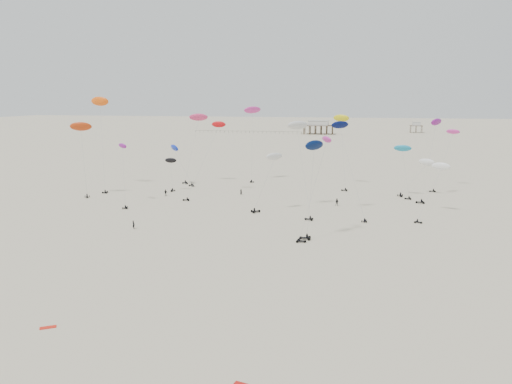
% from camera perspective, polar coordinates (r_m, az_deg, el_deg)
% --- Properties ---
extents(ground_plane, '(900.00, 900.00, 0.00)m').
position_cam_1_polar(ground_plane, '(212.28, 6.29, 3.68)').
color(ground_plane, beige).
extents(pavilion_main, '(21.00, 13.00, 9.80)m').
position_cam_1_polar(pavilion_main, '(361.62, 7.13, 7.25)').
color(pavilion_main, brown).
rests_on(pavilion_main, ground).
extents(pavilion_small, '(9.00, 7.00, 8.00)m').
position_cam_1_polar(pavilion_small, '(392.28, 17.83, 6.98)').
color(pavilion_small, brown).
rests_on(pavilion_small, ground).
extents(pier_fence, '(80.20, 0.20, 1.50)m').
position_cam_1_polar(pier_fence, '(369.91, -0.99, 6.87)').
color(pier_fence, black).
rests_on(pier_fence, ground).
extents(rig_0, '(9.90, 8.24, 11.10)m').
position_cam_1_polar(rig_0, '(141.28, 18.26, 2.39)').
color(rig_0, black).
rests_on(rig_0, ground).
extents(rig_1, '(6.35, 10.07, 15.64)m').
position_cam_1_polar(rig_1, '(126.28, -14.89, 2.86)').
color(rig_1, black).
rests_on(rig_1, ground).
extents(rig_3, '(3.35, 2.88, 9.40)m').
position_cam_1_polar(rig_3, '(141.80, -9.66, 2.40)').
color(rig_3, black).
rests_on(rig_3, ground).
extents(rig_4, '(9.68, 5.91, 12.65)m').
position_cam_1_polar(rig_4, '(151.00, -8.98, 4.33)').
color(rig_4, black).
rests_on(rig_4, ground).
extents(rig_5, '(7.07, 6.79, 13.64)m').
position_cam_1_polar(rig_5, '(114.53, 1.37, 2.04)').
color(rig_5, black).
rests_on(rig_5, ground).
extents(rig_6, '(6.90, 6.79, 19.84)m').
position_cam_1_polar(rig_6, '(140.62, -19.33, 6.33)').
color(rig_6, black).
rests_on(rig_6, ground).
extents(rig_7, '(6.18, 8.63, 19.15)m').
position_cam_1_polar(rig_7, '(92.52, 6.84, 1.16)').
color(rig_7, black).
rests_on(rig_7, ground).
extents(rig_8, '(6.20, 8.55, 23.56)m').
position_cam_1_polar(rig_8, '(156.70, -0.42, 8.71)').
color(rig_8, black).
rests_on(rig_8, ground).
extents(rig_9, '(7.22, 14.18, 21.72)m').
position_cam_1_polar(rig_9, '(136.97, 19.49, 5.36)').
color(rig_9, black).
rests_on(rig_9, ground).
extents(rig_10, '(8.17, 15.38, 22.40)m').
position_cam_1_polar(rig_10, '(116.14, 4.95, 6.12)').
color(rig_10, black).
rests_on(rig_10, ground).
extents(rig_12, '(9.14, 13.43, 19.44)m').
position_cam_1_polar(rig_12, '(155.15, 21.18, 5.17)').
color(rig_12, black).
rests_on(rig_12, ground).
extents(rig_13, '(5.01, 6.58, 13.94)m').
position_cam_1_polar(rig_13, '(136.85, 16.50, 4.00)').
color(rig_13, black).
rests_on(rig_13, ground).
extents(rig_14, '(7.38, 7.46, 21.45)m').
position_cam_1_polar(rig_14, '(154.23, -6.82, 7.37)').
color(rig_14, black).
rests_on(rig_14, ground).
extents(rig_15, '(10.62, 14.27, 27.46)m').
position_cam_1_polar(rig_15, '(153.33, -17.37, 9.07)').
color(rig_15, black).
rests_on(rig_15, ground).
extents(rig_16, '(9.32, 12.46, 21.99)m').
position_cam_1_polar(rig_16, '(113.50, 10.02, 5.86)').
color(rig_16, black).
rests_on(rig_16, ground).
extents(rig_17, '(5.60, 12.69, 21.93)m').
position_cam_1_polar(rig_17, '(149.44, 9.77, 7.29)').
color(rig_17, black).
rests_on(rig_17, ground).
extents(rig_18, '(8.82, 14.57, 16.27)m').
position_cam_1_polar(rig_18, '(119.11, 20.02, 1.84)').
color(rig_18, black).
rests_on(rig_18, ground).
extents(rig_19, '(7.59, 16.09, 23.11)m').
position_cam_1_polar(rig_19, '(135.99, -5.06, 5.95)').
color(rig_19, black).
rests_on(rig_19, ground).
extents(rig_20, '(4.15, 4.26, 18.51)m').
position_cam_1_polar(rig_20, '(91.72, 6.38, 2.16)').
color(rig_20, black).
rests_on(rig_20, ground).
extents(spectator_0, '(0.86, 0.75, 1.97)m').
position_cam_1_polar(spectator_0, '(103.51, -13.80, -4.09)').
color(spectator_0, black).
rests_on(spectator_0, ground).
extents(spectator_1, '(1.13, 0.82, 2.08)m').
position_cam_1_polar(spectator_1, '(123.15, 9.23, -1.55)').
color(spectator_1, black).
rests_on(spectator_1, ground).
extents(spectator_2, '(1.23, 0.68, 2.05)m').
position_cam_1_polar(spectator_2, '(135.71, -10.28, -0.44)').
color(spectator_2, black).
rests_on(spectator_2, ground).
extents(spectator_3, '(0.78, 0.60, 1.93)m').
position_cam_1_polar(spectator_3, '(134.81, -1.72, -0.35)').
color(spectator_3, black).
rests_on(spectator_3, ground).
extents(grounded_kite_b, '(1.90, 1.54, 0.07)m').
position_cam_1_polar(grounded_kite_b, '(63.93, -22.68, -14.12)').
color(grounded_kite_b, red).
rests_on(grounded_kite_b, ground).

